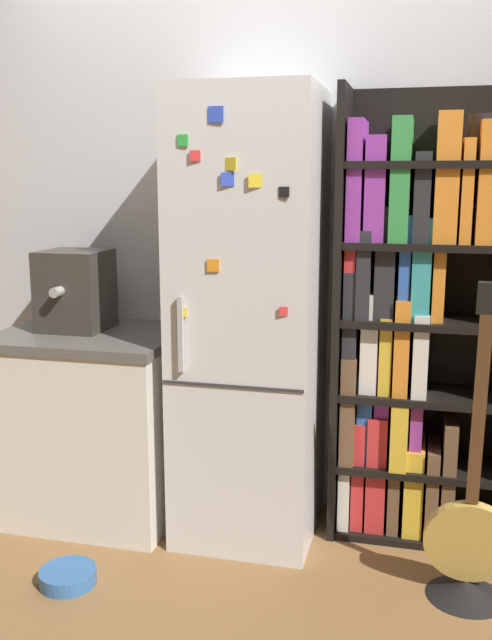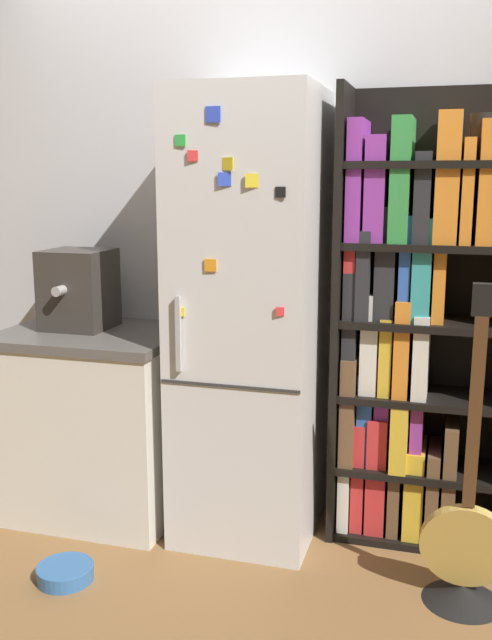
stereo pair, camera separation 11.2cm
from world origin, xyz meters
The scene contains 8 objects.
ground_plane centered at (0.00, 0.00, 0.00)m, with size 16.00×16.00×0.00m, color olive.
wall_back centered at (0.00, 0.47, 1.30)m, with size 8.00×0.05×2.60m.
refrigerator centered at (0.00, 0.15, 0.95)m, with size 0.58×0.63×1.90m.
bookshelf centered at (0.66, 0.29, 0.91)m, with size 0.75×0.35×1.91m.
kitchen_counter centered at (-0.74, 0.13, 0.43)m, with size 0.81×0.65×0.86m.
espresso_machine centered at (-0.83, 0.18, 1.04)m, with size 0.29×0.34×0.36m.
guitar centered at (0.91, -0.19, 0.17)m, with size 0.33×0.30×1.21m.
pet_bowl centered at (-0.58, -0.47, 0.03)m, with size 0.22×0.22×0.06m.
Camera 1 is at (0.70, -2.74, 1.55)m, focal length 40.00 mm.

